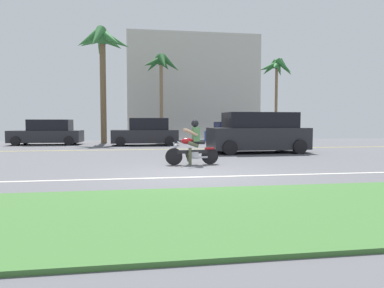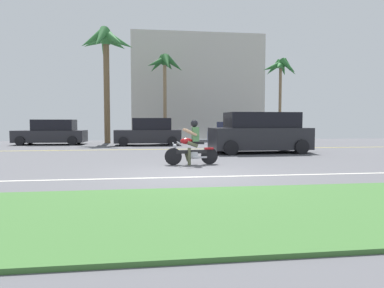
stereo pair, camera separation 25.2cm
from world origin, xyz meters
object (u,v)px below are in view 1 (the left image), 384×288
(palm_tree_0, at_px, (277,71))
(palm_tree_2, at_px, (161,68))
(parked_car_2, at_px, (236,134))
(palm_tree_1, at_px, (102,46))
(suv_nearby, at_px, (259,133))
(parked_car_1, at_px, (146,133))
(motorcyclist, at_px, (193,146))
(parked_car_0, at_px, (48,133))

(palm_tree_0, xyz_separation_m, palm_tree_2, (-8.17, 1.68, 0.25))
(parked_car_2, bearing_deg, palm_tree_1, 166.13)
(suv_nearby, xyz_separation_m, palm_tree_1, (-7.72, 8.40, 5.43))
(parked_car_1, distance_m, parked_car_2, 5.76)
(motorcyclist, xyz_separation_m, suv_nearby, (3.72, 4.02, 0.27))
(parked_car_2, bearing_deg, parked_car_0, 174.85)
(parked_car_2, distance_m, palm_tree_2, 7.64)
(parked_car_0, relative_size, parked_car_2, 1.08)
(parked_car_2, distance_m, palm_tree_0, 6.19)
(suv_nearby, bearing_deg, palm_tree_1, 132.57)
(parked_car_0, xyz_separation_m, palm_tree_2, (7.25, 2.98, 4.60))
(motorcyclist, relative_size, parked_car_0, 0.41)
(motorcyclist, relative_size, parked_car_2, 0.45)
(palm_tree_0, height_order, palm_tree_2, palm_tree_2)
(parked_car_2, relative_size, palm_tree_0, 0.67)
(motorcyclist, relative_size, palm_tree_1, 0.24)
(motorcyclist, relative_size, palm_tree_0, 0.30)
(parked_car_2, bearing_deg, palm_tree_0, 32.83)
(suv_nearby, relative_size, palm_tree_1, 0.62)
(motorcyclist, height_order, parked_car_0, parked_car_0)
(suv_nearby, distance_m, parked_car_1, 7.79)
(parked_car_1, bearing_deg, palm_tree_0, 15.98)
(palm_tree_1, bearing_deg, palm_tree_0, 1.28)
(suv_nearby, relative_size, parked_car_1, 1.18)
(palm_tree_2, bearing_deg, parked_car_1, -105.80)
(suv_nearby, distance_m, palm_tree_1, 12.63)
(motorcyclist, height_order, parked_car_2, motorcyclist)
(parked_car_1, relative_size, palm_tree_1, 0.52)
(motorcyclist, distance_m, palm_tree_2, 15.12)
(palm_tree_0, distance_m, palm_tree_2, 8.34)
(parked_car_1, relative_size, palm_tree_2, 0.63)
(parked_car_0, relative_size, palm_tree_2, 0.68)
(parked_car_1, height_order, parked_car_2, parked_car_1)
(motorcyclist, height_order, palm_tree_0, palm_tree_0)
(parked_car_2, xyz_separation_m, palm_tree_1, (-8.46, 2.09, 5.66))
(motorcyclist, bearing_deg, palm_tree_0, 57.36)
(motorcyclist, height_order, suv_nearby, suv_nearby)
(palm_tree_2, bearing_deg, palm_tree_0, -11.64)
(palm_tree_0, bearing_deg, parked_car_2, -147.17)
(motorcyclist, xyz_separation_m, parked_car_0, (-7.29, 11.39, 0.09))
(palm_tree_0, relative_size, palm_tree_2, 0.94)
(suv_nearby, height_order, parked_car_1, suv_nearby)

